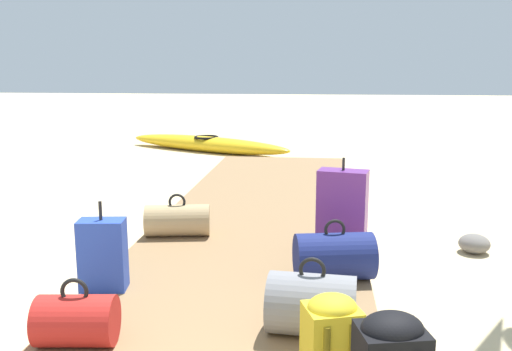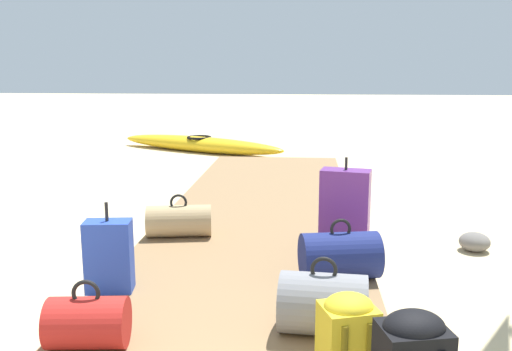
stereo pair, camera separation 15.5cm
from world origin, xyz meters
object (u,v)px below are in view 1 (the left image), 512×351
at_px(duffel_bag_grey, 312,304).
at_px(backpack_yellow, 332,337).
at_px(duffel_bag_red, 76,320).
at_px(kayak, 206,144).
at_px(duffel_bag_navy, 334,256).
at_px(suitcase_purple, 342,210).
at_px(suitcase_blue, 103,255).
at_px(duffel_bag_tan, 178,220).

relative_size(duffel_bag_grey, backpack_yellow, 1.15).
distance_m(duffel_bag_red, kayak, 8.09).
height_order(duffel_bag_grey, duffel_bag_red, duffel_bag_grey).
xyz_separation_m(duffel_bag_grey, kayak, (-2.23, 7.75, -0.12)).
xyz_separation_m(duffel_bag_grey, duffel_bag_red, (-1.36, -0.29, -0.04)).
bearing_deg(duffel_bag_navy, suitcase_purple, 83.58).
relative_size(suitcase_blue, kayak, 0.18).
height_order(suitcase_purple, duffel_bag_navy, suitcase_purple).
bearing_deg(backpack_yellow, duffel_bag_tan, 120.58).
bearing_deg(duffel_bag_grey, duffel_bag_navy, 80.29).
distance_m(duffel_bag_grey, suitcase_blue, 1.61).
relative_size(duffel_bag_red, suitcase_blue, 0.73).
bearing_deg(duffel_bag_navy, duffel_bag_tan, 146.89).
relative_size(duffel_bag_tan, kayak, 0.18).
bearing_deg(duffel_bag_grey, backpack_yellow, -78.47).
xyz_separation_m(backpack_yellow, kayak, (-2.33, 8.28, -0.18)).
relative_size(duffel_bag_tan, suitcase_blue, 0.99).
bearing_deg(duffel_bag_tan, duffel_bag_grey, -55.01).
xyz_separation_m(suitcase_purple, duffel_bag_red, (-1.60, -1.96, -0.20)).
bearing_deg(suitcase_purple, backpack_yellow, -93.47).
relative_size(suitcase_purple, backpack_yellow, 1.72).
distance_m(duffel_bag_grey, duffel_bag_red, 1.39).
distance_m(suitcase_purple, suitcase_blue, 2.10).
xyz_separation_m(duffel_bag_grey, backpack_yellow, (0.11, -0.53, 0.06)).
bearing_deg(suitcase_blue, duffel_bag_navy, 12.92).
height_order(suitcase_blue, kayak, suitcase_blue).
distance_m(duffel_bag_grey, kayak, 8.07).
xyz_separation_m(duffel_bag_red, suitcase_blue, (-0.16, 0.82, 0.11)).
relative_size(duffel_bag_grey, kayak, 0.15).
height_order(duffel_bag_tan, kayak, duffel_bag_tan).
xyz_separation_m(suitcase_purple, backpack_yellow, (-0.13, -2.19, -0.11)).
distance_m(duffel_bag_tan, duffel_bag_red, 2.17).
height_order(suitcase_purple, kayak, suitcase_purple).
bearing_deg(duffel_bag_red, duffel_bag_navy, 38.54).
distance_m(duffel_bag_tan, backpack_yellow, 2.80).
xyz_separation_m(duffel_bag_tan, duffel_bag_red, (-0.05, -2.17, -0.00)).
relative_size(duffel_bag_grey, suitcase_purple, 0.67).
height_order(duffel_bag_navy, suitcase_blue, suitcase_blue).
bearing_deg(duffel_bag_tan, duffel_bag_navy, -33.11).
relative_size(duffel_bag_tan, duffel_bag_navy, 1.00).
bearing_deg(backpack_yellow, suitcase_blue, 146.94).
bearing_deg(duffel_bag_tan, backpack_yellow, -59.42).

